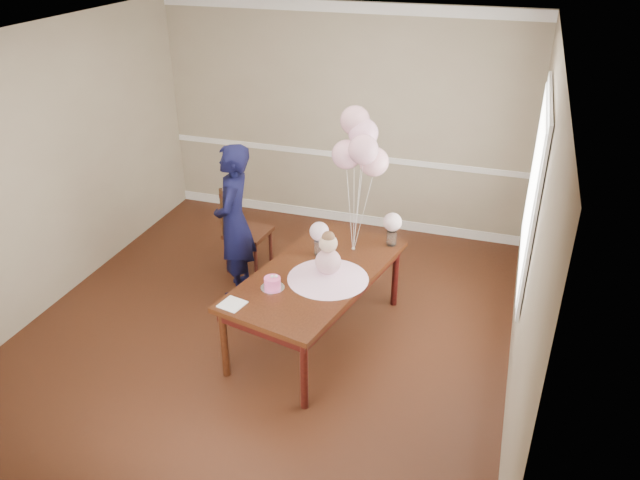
% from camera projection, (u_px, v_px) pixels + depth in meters
% --- Properties ---
extents(floor, '(4.50, 5.00, 0.00)m').
position_uv_depth(floor, '(268.00, 328.00, 6.03)').
color(floor, black).
rests_on(floor, ground).
extents(ceiling, '(4.50, 5.00, 0.02)m').
position_uv_depth(ceiling, '(254.00, 39.00, 4.77)').
color(ceiling, white).
rests_on(ceiling, wall_back).
extents(wall_back, '(4.50, 0.02, 2.70)m').
position_uv_depth(wall_back, '(342.00, 119.00, 7.50)').
color(wall_back, gray).
rests_on(wall_back, floor).
extents(wall_front, '(4.50, 0.02, 2.70)m').
position_uv_depth(wall_front, '(79.00, 385.00, 3.30)').
color(wall_front, gray).
rests_on(wall_front, floor).
extents(wall_left, '(0.02, 5.00, 2.70)m').
position_uv_depth(wall_left, '(46.00, 171.00, 6.01)').
color(wall_left, gray).
rests_on(wall_left, floor).
extents(wall_right, '(0.02, 5.00, 2.70)m').
position_uv_depth(wall_right, '(532.00, 237.00, 4.79)').
color(wall_right, gray).
rests_on(wall_right, floor).
extents(chair_rail_trim, '(4.50, 0.02, 0.07)m').
position_uv_depth(chair_rail_trim, '(341.00, 155.00, 7.70)').
color(chair_rail_trim, white).
rests_on(chair_rail_trim, wall_back).
extents(crown_molding, '(4.50, 0.02, 0.12)m').
position_uv_depth(crown_molding, '(343.00, 7.00, 6.90)').
color(crown_molding, white).
rests_on(crown_molding, wall_back).
extents(baseboard_trim, '(4.50, 0.02, 0.12)m').
position_uv_depth(baseboard_trim, '(340.00, 216.00, 8.10)').
color(baseboard_trim, white).
rests_on(baseboard_trim, floor).
extents(window_frame, '(0.02, 1.66, 1.56)m').
position_uv_depth(window_frame, '(535.00, 189.00, 5.12)').
color(window_frame, white).
rests_on(window_frame, wall_right).
extents(window_blinds, '(0.01, 1.50, 1.40)m').
position_uv_depth(window_blinds, '(532.00, 188.00, 5.13)').
color(window_blinds, silver).
rests_on(window_blinds, wall_right).
extents(dining_table_top, '(1.33, 2.05, 0.05)m').
position_uv_depth(dining_table_top, '(317.00, 274.00, 5.59)').
color(dining_table_top, black).
rests_on(dining_table_top, table_leg_fl).
extents(table_apron, '(1.22, 1.94, 0.09)m').
position_uv_depth(table_apron, '(317.00, 281.00, 5.62)').
color(table_apron, black).
rests_on(table_apron, table_leg_fl).
extents(table_leg_fl, '(0.08, 0.08, 0.66)m').
position_uv_depth(table_leg_fl, '(224.00, 344.00, 5.27)').
color(table_leg_fl, black).
rests_on(table_leg_fl, floor).
extents(table_leg_fr, '(0.08, 0.08, 0.66)m').
position_uv_depth(table_leg_fr, '(304.00, 375.00, 4.91)').
color(table_leg_fr, black).
rests_on(table_leg_fr, floor).
extents(table_leg_bl, '(0.08, 0.08, 0.66)m').
position_uv_depth(table_leg_bl, '(327.00, 257.00, 6.60)').
color(table_leg_bl, black).
rests_on(table_leg_bl, floor).
extents(table_leg_br, '(0.08, 0.08, 0.66)m').
position_uv_depth(table_leg_br, '(395.00, 276.00, 6.24)').
color(table_leg_br, black).
rests_on(table_leg_br, floor).
extents(baby_skirt, '(0.86, 0.86, 0.09)m').
position_uv_depth(baby_skirt, '(328.00, 274.00, 5.46)').
color(baby_skirt, '#FFBBE3').
rests_on(baby_skirt, dining_table_top).
extents(baby_torso, '(0.23, 0.23, 0.23)m').
position_uv_depth(baby_torso, '(328.00, 262.00, 5.40)').
color(baby_torso, pink).
rests_on(baby_torso, baby_skirt).
extents(baby_head, '(0.16, 0.16, 0.16)m').
position_uv_depth(baby_head, '(328.00, 243.00, 5.32)').
color(baby_head, beige).
rests_on(baby_head, baby_torso).
extents(baby_hair, '(0.11, 0.11, 0.11)m').
position_uv_depth(baby_hair, '(328.00, 237.00, 5.29)').
color(baby_hair, brown).
rests_on(baby_hair, baby_head).
extents(cake_platter, '(0.25, 0.25, 0.01)m').
position_uv_depth(cake_platter, '(273.00, 288.00, 5.34)').
color(cake_platter, white).
rests_on(cake_platter, dining_table_top).
extents(birthday_cake, '(0.17, 0.17, 0.09)m').
position_uv_depth(birthday_cake, '(272.00, 283.00, 5.31)').
color(birthday_cake, '#FF50A2').
rests_on(birthday_cake, cake_platter).
extents(cake_flower_a, '(0.03, 0.03, 0.03)m').
position_uv_depth(cake_flower_a, '(272.00, 276.00, 5.28)').
color(cake_flower_a, white).
rests_on(cake_flower_a, birthday_cake).
extents(cake_flower_b, '(0.03, 0.03, 0.03)m').
position_uv_depth(cake_flower_b, '(276.00, 276.00, 5.29)').
color(cake_flower_b, white).
rests_on(cake_flower_b, birthday_cake).
extents(rose_vase_near, '(0.11, 0.11, 0.15)m').
position_uv_depth(rose_vase_near, '(319.00, 248.00, 5.82)').
color(rose_vase_near, white).
rests_on(rose_vase_near, dining_table_top).
extents(roses_near, '(0.18, 0.18, 0.18)m').
position_uv_depth(roses_near, '(319.00, 231.00, 5.74)').
color(roses_near, silver).
rests_on(roses_near, rose_vase_near).
extents(rose_vase_far, '(0.11, 0.11, 0.15)m').
position_uv_depth(rose_vase_far, '(391.00, 238.00, 6.00)').
color(rose_vase_far, white).
rests_on(rose_vase_far, dining_table_top).
extents(roses_far, '(0.18, 0.18, 0.18)m').
position_uv_depth(roses_far, '(392.00, 222.00, 5.92)').
color(roses_far, silver).
rests_on(roses_far, rose_vase_far).
extents(napkin, '(0.23, 0.23, 0.01)m').
position_uv_depth(napkin, '(232.00, 304.00, 5.11)').
color(napkin, white).
rests_on(napkin, dining_table_top).
extents(balloon_weight, '(0.05, 0.05, 0.02)m').
position_uv_depth(balloon_weight, '(353.00, 249.00, 5.93)').
color(balloon_weight, silver).
rests_on(balloon_weight, dining_table_top).
extents(balloon_a, '(0.26, 0.26, 0.26)m').
position_uv_depth(balloon_a, '(346.00, 155.00, 5.53)').
color(balloon_a, '#F1ABC2').
rests_on(balloon_a, balloon_ribbon_a).
extents(balloon_b, '(0.26, 0.26, 0.26)m').
position_uv_depth(balloon_b, '(363.00, 150.00, 5.37)').
color(balloon_b, '#E8A4BD').
rests_on(balloon_b, balloon_ribbon_b).
extents(balloon_c, '(0.26, 0.26, 0.26)m').
position_uv_depth(balloon_c, '(363.00, 133.00, 5.47)').
color(balloon_c, '#ECA7CA').
rests_on(balloon_c, balloon_ribbon_c).
extents(balloon_d, '(0.26, 0.26, 0.26)m').
position_uv_depth(balloon_d, '(355.00, 121.00, 5.48)').
color(balloon_d, '#D99AAA').
rests_on(balloon_d, balloon_ribbon_d).
extents(balloon_e, '(0.26, 0.26, 0.26)m').
position_uv_depth(balloon_e, '(374.00, 162.00, 5.51)').
color(balloon_e, '#FFB4C2').
rests_on(balloon_e, balloon_ribbon_e).
extents(balloon_ribbon_a, '(0.09, 0.02, 0.79)m').
position_uv_depth(balloon_ribbon_a, '(350.00, 211.00, 5.76)').
color(balloon_ribbon_a, white).
rests_on(balloon_ribbon_a, balloon_weight).
extents(balloon_ribbon_b, '(0.09, 0.07, 0.88)m').
position_uv_depth(balloon_ribbon_b, '(358.00, 209.00, 5.68)').
color(balloon_ribbon_b, white).
rests_on(balloon_ribbon_b, balloon_weight).
extents(balloon_ribbon_c, '(0.04, 0.08, 0.98)m').
position_uv_depth(balloon_ribbon_c, '(358.00, 201.00, 5.73)').
color(balloon_ribbon_c, silver).
rests_on(balloon_ribbon_c, balloon_weight).
extents(balloon_ribbon_d, '(0.06, 0.11, 1.07)m').
position_uv_depth(balloon_ribbon_d, '(354.00, 195.00, 5.74)').
color(balloon_ribbon_d, white).
rests_on(balloon_ribbon_d, balloon_weight).
extents(balloon_ribbon_e, '(0.14, 0.04, 0.73)m').
position_uv_depth(balloon_ribbon_e, '(363.00, 214.00, 5.75)').
color(balloon_ribbon_e, white).
rests_on(balloon_ribbon_e, balloon_weight).
extents(dining_chair_seat, '(0.47, 0.47, 0.05)m').
position_uv_depth(dining_chair_seat, '(248.00, 233.00, 6.84)').
color(dining_chair_seat, '#3B1C10').
rests_on(dining_chair_seat, chair_leg_fl).
extents(chair_leg_fl, '(0.04, 0.04, 0.42)m').
position_uv_depth(chair_leg_fl, '(227.00, 255.00, 6.87)').
color(chair_leg_fl, '#37140F').
rests_on(chair_leg_fl, floor).
extents(chair_leg_fr, '(0.04, 0.04, 0.42)m').
position_uv_depth(chair_leg_fr, '(256.00, 261.00, 6.75)').
color(chair_leg_fr, '#3D1410').
rests_on(chair_leg_fr, floor).
extents(chair_leg_bl, '(0.04, 0.04, 0.42)m').
position_uv_depth(chair_leg_bl, '(243.00, 241.00, 7.16)').
color(chair_leg_bl, '#3B1E10').
rests_on(chair_leg_bl, floor).
extents(chair_leg_br, '(0.04, 0.04, 0.42)m').
position_uv_depth(chair_leg_br, '(271.00, 247.00, 7.04)').
color(chair_leg_br, black).
rests_on(chair_leg_br, floor).
extents(chair_back_post_l, '(0.04, 0.04, 0.55)m').
position_uv_depth(chair_back_post_l, '(222.00, 213.00, 6.63)').
color(chair_back_post_l, '#361E0E').
rests_on(chair_back_post_l, dining_chair_seat).
extents(chair_back_post_r, '(0.04, 0.04, 0.55)m').
position_uv_depth(chair_back_post_r, '(239.00, 200.00, 6.92)').
color(chair_back_post_r, '#35160E').
rests_on(chair_back_post_r, dining_chair_seat).
extents(chair_slat_low, '(0.06, 0.39, 0.05)m').
position_uv_depth(chair_slat_low, '(232.00, 216.00, 6.83)').
color(chair_slat_low, '#3B1E10').
rests_on(chair_slat_low, dining_chair_seat).
extents(chair_slat_mid, '(0.06, 0.39, 0.05)m').
position_uv_depth(chair_slat_mid, '(231.00, 203.00, 6.76)').
color(chair_slat_mid, '#381E0F').
rests_on(chair_slat_mid, dining_chair_seat).
extents(chair_slat_top, '(0.06, 0.39, 0.05)m').
position_uv_depth(chair_slat_top, '(230.00, 189.00, 6.69)').
color(chair_slat_top, '#35160E').
rests_on(chair_slat_top, dining_chair_seat).
extents(woman, '(0.50, 0.66, 1.62)m').
position_uv_depth(woman, '(234.00, 222.00, 6.25)').
color(woman, black).
rests_on(woman, floor).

